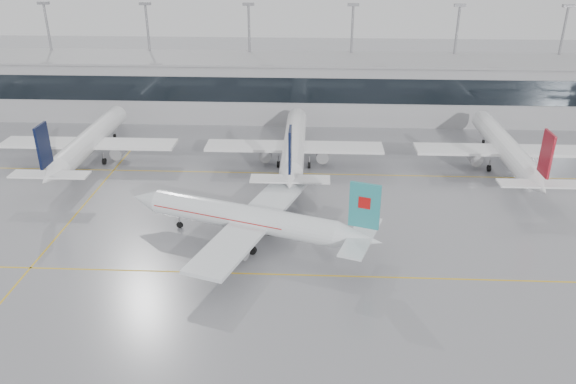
{
  "coord_description": "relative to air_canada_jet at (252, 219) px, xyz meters",
  "views": [
    {
      "loc": [
        3.17,
        -54.88,
        36.16
      ],
      "look_at": [
        0.0,
        12.0,
        5.0
      ],
      "focal_mm": 35.0,
      "sensor_mm": 36.0,
      "label": 1
    }
  ],
  "objects": [
    {
      "name": "ground",
      "position": [
        4.34,
        -7.21,
        -3.33
      ],
      "size": [
        320.0,
        320.0,
        0.0
      ],
      "primitive_type": "plane",
      "color": "gray",
      "rests_on": "ground"
    },
    {
      "name": "taxi_line_cross",
      "position": [
        -25.66,
        7.79,
        -3.33
      ],
      "size": [
        0.25,
        60.0,
        0.01
      ],
      "primitive_type": "cube",
      "color": "gold",
      "rests_on": "ground"
    },
    {
      "name": "taxi_line_main",
      "position": [
        4.34,
        -7.21,
        -3.33
      ],
      "size": [
        120.0,
        0.25,
        0.01
      ],
      "primitive_type": "cube",
      "color": "gold",
      "rests_on": "ground"
    },
    {
      "name": "parked_jet_c",
      "position": [
        4.34,
        26.48,
        0.38
      ],
      "size": [
        29.64,
        36.96,
        11.72
      ],
      "rotation": [
        0.0,
        0.0,
        1.57
      ],
      "color": "white",
      "rests_on": "ground"
    },
    {
      "name": "terminal",
      "position": [
        4.34,
        54.79,
        2.67
      ],
      "size": [
        180.0,
        15.0,
        12.0
      ],
      "primitive_type": "cube",
      "color": "#959598",
      "rests_on": "ground"
    },
    {
      "name": "air_canada_jet",
      "position": [
        0.0,
        0.0,
        0.0
      ],
      "size": [
        33.6,
        27.02,
        10.61
      ],
      "rotation": [
        0.0,
        0.0,
        2.82
      ],
      "color": "silver",
      "rests_on": "ground"
    },
    {
      "name": "parked_jet_d",
      "position": [
        39.34,
        26.48,
        0.38
      ],
      "size": [
        29.64,
        36.96,
        11.72
      ],
      "rotation": [
        0.0,
        0.0,
        1.57
      ],
      "color": "white",
      "rests_on": "ground"
    },
    {
      "name": "taxi_line_north",
      "position": [
        4.34,
        22.79,
        -3.33
      ],
      "size": [
        120.0,
        0.25,
        0.01
      ],
      "primitive_type": "cube",
      "color": "gold",
      "rests_on": "ground"
    },
    {
      "name": "terminal_glass",
      "position": [
        4.34,
        47.24,
        4.17
      ],
      "size": [
        180.0,
        0.2,
        5.0
      ],
      "primitive_type": "cube",
      "color": "black",
      "rests_on": "ground"
    },
    {
      "name": "terminal_roof",
      "position": [
        4.34,
        54.79,
        8.87
      ],
      "size": [
        182.0,
        16.0,
        0.4
      ],
      "primitive_type": "cube",
      "color": "gray",
      "rests_on": "ground"
    },
    {
      "name": "parked_jet_b",
      "position": [
        -30.66,
        26.48,
        0.38
      ],
      "size": [
        29.64,
        36.96,
        11.72
      ],
      "rotation": [
        0.0,
        0.0,
        1.57
      ],
      "color": "white",
      "rests_on": "ground"
    },
    {
      "name": "light_masts",
      "position": [
        4.34,
        60.79,
        10.01
      ],
      "size": [
        156.4,
        1.0,
        22.6
      ],
      "color": "gray",
      "rests_on": "ground"
    }
  ]
}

